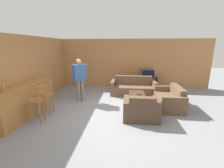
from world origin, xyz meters
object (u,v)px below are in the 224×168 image
(bar_chair_near, at_px, (37,103))
(tv, at_px, (148,73))
(bottle, at_px, (3,87))
(loveseat_right, at_px, (170,99))
(person_by_window, at_px, (80,78))
(couch_far, at_px, (133,88))
(coffee_table, at_px, (137,95))
(book_on_table, at_px, (139,94))
(bar_chair_mid, at_px, (47,96))
(tv_unit, at_px, (147,83))
(armchair_near, at_px, (141,110))
(table_lamp, at_px, (154,70))

(bar_chair_near, height_order, tv, bar_chair_near)
(bottle, bearing_deg, loveseat_right, 20.50)
(bar_chair_near, bearing_deg, tv, 46.85)
(tv, height_order, person_by_window, person_by_window)
(couch_far, relative_size, coffee_table, 2.32)
(tv, xyz_separation_m, person_by_window, (-2.97, -2.13, 0.14))
(loveseat_right, distance_m, book_on_table, 1.14)
(bar_chair_mid, bearing_deg, tv_unit, 42.31)
(tv_unit, height_order, tv, tv)
(coffee_table, height_order, book_on_table, book_on_table)
(tv_unit, height_order, person_by_window, person_by_window)
(tv_unit, distance_m, book_on_table, 2.45)
(coffee_table, xyz_separation_m, person_by_window, (-2.29, 0.09, 0.62))
(person_by_window, bearing_deg, armchair_near, -30.04)
(bar_chair_mid, xyz_separation_m, tv, (3.71, 3.37, 0.24))
(loveseat_right, height_order, table_lamp, table_lamp)
(table_lamp, height_order, person_by_window, person_by_window)
(coffee_table, height_order, bottle, bottle)
(bar_chair_near, relative_size, couch_far, 0.54)
(table_lamp, bearing_deg, person_by_window, -147.15)
(bar_chair_near, distance_m, tv_unit, 5.43)
(loveseat_right, xyz_separation_m, table_lamp, (-0.19, 2.41, 0.71))
(bar_chair_mid, height_order, bottle, bottle)
(bar_chair_near, bearing_deg, tv_unit, 46.87)
(loveseat_right, distance_m, tv, 2.52)
(bottle, distance_m, table_lamp, 6.39)
(tv_unit, height_order, book_on_table, tv_unit)
(armchair_near, relative_size, person_by_window, 0.62)
(book_on_table, xyz_separation_m, person_by_window, (-2.36, 0.24, 0.54))
(couch_far, relative_size, loveseat_right, 1.35)
(tv_unit, bearing_deg, bar_chair_mid, -137.69)
(bar_chair_near, xyz_separation_m, bottle, (-0.71, -0.30, 0.56))
(bottle, height_order, person_by_window, person_by_window)
(bar_chair_near, xyz_separation_m, person_by_window, (0.74, 1.83, 0.38))
(loveseat_right, height_order, coffee_table, loveseat_right)
(table_lamp, bearing_deg, book_on_table, -111.61)
(bottle, xyz_separation_m, table_lamp, (4.75, 4.26, -0.16))
(tv, distance_m, person_by_window, 3.66)
(coffee_table, distance_m, table_lamp, 2.52)
(loveseat_right, bearing_deg, coffee_table, 171.24)
(armchair_near, bearing_deg, table_lamp, 74.68)
(armchair_near, bearing_deg, bar_chair_mid, 177.87)
(table_lamp, bearing_deg, loveseat_right, -85.40)
(tv, relative_size, book_on_table, 3.25)
(coffee_table, xyz_separation_m, tv, (0.68, 2.22, 0.48))
(couch_far, xyz_separation_m, person_by_window, (-2.20, -1.15, 0.68))
(couch_far, distance_m, coffee_table, 1.24)
(tv_unit, relative_size, person_by_window, 0.56)
(bar_chair_near, distance_m, loveseat_right, 4.52)
(couch_far, height_order, armchair_near, couch_far)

